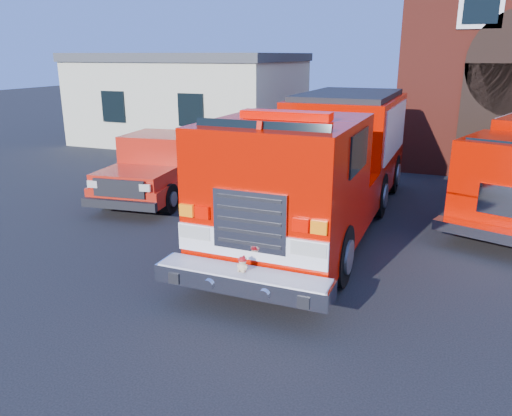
% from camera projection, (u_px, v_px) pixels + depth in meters
% --- Properties ---
extents(ground, '(100.00, 100.00, 0.00)m').
position_uv_depth(ground, '(275.00, 247.00, 11.56)').
color(ground, black).
rests_on(ground, ground).
extents(side_building, '(10.20, 8.20, 4.35)m').
position_uv_depth(side_building, '(194.00, 97.00, 25.61)').
color(side_building, beige).
rests_on(side_building, ground).
extents(fire_engine, '(3.10, 10.59, 3.25)m').
position_uv_depth(fire_engine, '(326.00, 160.00, 12.76)').
color(fire_engine, black).
rests_on(fire_engine, ground).
extents(pickup_truck, '(2.80, 6.20, 1.97)m').
position_uv_depth(pickup_truck, '(166.00, 165.00, 15.80)').
color(pickup_truck, black).
rests_on(pickup_truck, ground).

